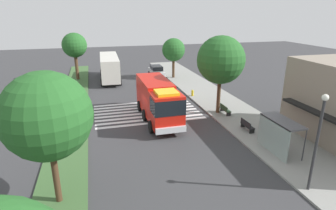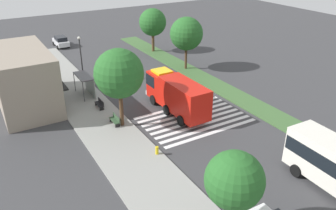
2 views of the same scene
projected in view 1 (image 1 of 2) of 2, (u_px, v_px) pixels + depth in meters
name	position (u px, v px, depth m)	size (l,w,h in m)	color
ground_plane	(152.00, 121.00, 26.70)	(120.00, 120.00, 0.00)	#38383A
sidewalk	(233.00, 112.00, 28.81)	(60.00, 5.34, 0.14)	gray
median_strip	(71.00, 128.00, 24.84)	(60.00, 3.00, 0.14)	#3D6033
crosswalk	(147.00, 112.00, 29.12)	(6.75, 10.68, 0.01)	silver
fire_truck	(158.00, 100.00, 26.16)	(9.07, 2.95, 3.73)	red
parked_car_west	(157.00, 71.00, 44.57)	(4.73, 2.15, 1.69)	silver
transit_bus	(109.00, 66.00, 41.76)	(10.15, 3.09, 3.63)	silver
bus_stop_shelter	(278.00, 130.00, 20.11)	(3.50, 1.40, 2.46)	#4C4C51
bench_near_shelter	(247.00, 125.00, 24.18)	(1.60, 0.50, 0.90)	black
bench_west_of_shelter	(225.00, 109.00, 28.09)	(1.60, 0.50, 0.90)	#2D472D
street_lamp	(318.00, 135.00, 15.19)	(0.36, 0.36, 5.80)	#2D2D30
sidewalk_tree_far_west	(174.00, 50.00, 42.12)	(3.47, 3.47, 6.01)	#47301E
sidewalk_tree_west	(221.00, 60.00, 26.85)	(4.67, 4.67, 7.73)	#47301E
median_tree_far_west	(74.00, 46.00, 40.83)	(3.59, 3.59, 6.89)	#513823
median_tree_west	(47.00, 116.00, 13.74)	(4.52, 4.52, 7.23)	#47301E
fire_hydrant	(192.00, 93.00, 34.01)	(0.28, 0.28, 0.70)	gold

